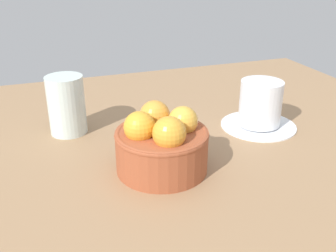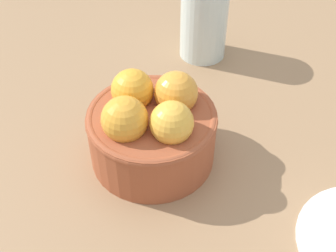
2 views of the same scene
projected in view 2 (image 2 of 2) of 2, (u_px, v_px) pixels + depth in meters
ground_plane at (153, 170)px, 52.77cm from camera, size 117.11×103.72×4.99cm
terracotta_bowl at (152, 128)px, 47.99cm from camera, size 14.19×14.19×10.08cm
water_glass at (204, 22)px, 62.68cm from camera, size 6.73×6.73×10.76cm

